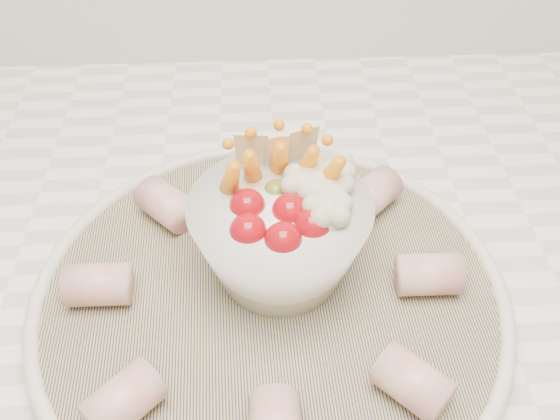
{
  "coord_description": "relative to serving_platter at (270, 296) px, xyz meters",
  "views": [
    {
      "loc": [
        -0.13,
        1.07,
        1.32
      ],
      "look_at": [
        -0.12,
        1.4,
        1.0
      ],
      "focal_mm": 40.0,
      "sensor_mm": 36.0,
      "label": 1
    }
  ],
  "objects": [
    {
      "name": "serving_platter",
      "position": [
        0.0,
        0.0,
        0.0
      ],
      "size": [
        0.39,
        0.39,
        0.02
      ],
      "color": "navy",
      "rests_on": "kitchen_counter"
    },
    {
      "name": "veggie_bowl",
      "position": [
        0.01,
        0.02,
        0.05
      ],
      "size": [
        0.14,
        0.14,
        0.11
      ],
      "color": "white",
      "rests_on": "serving_platter"
    },
    {
      "name": "cured_meat_rolls",
      "position": [
        -0.0,
        0.0,
        0.02
      ],
      "size": [
        0.3,
        0.31,
        0.03
      ],
      "color": "#C35959",
      "rests_on": "serving_platter"
    }
  ]
}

